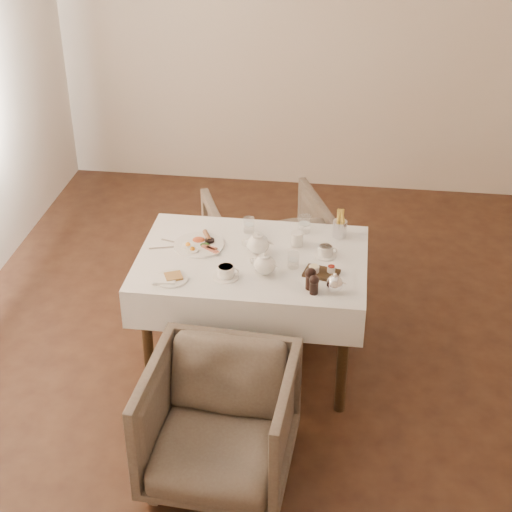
{
  "coord_description": "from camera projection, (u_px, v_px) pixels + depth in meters",
  "views": [
    {
      "loc": [
        0.23,
        -3.77,
        3.02
      ],
      "look_at": [
        -0.25,
        -0.15,
        0.82
      ],
      "focal_mm": 55.0,
      "sensor_mm": 36.0,
      "label": 1
    }
  ],
  "objects": [
    {
      "name": "fries_cup",
      "position": [
        340.0,
        224.0,
        4.54
      ],
      "size": [
        0.08,
        0.08,
        0.18
      ],
      "rotation": [
        0.0,
        0.0,
        0.24
      ],
      "color": "silver",
      "rests_on": "table"
    },
    {
      "name": "teacup_far",
      "position": [
        325.0,
        251.0,
        4.37
      ],
      "size": [
        0.13,
        0.13,
        0.06
      ],
      "rotation": [
        0.0,
        0.0,
        -0.02
      ],
      "color": "white",
      "rests_on": "table"
    },
    {
      "name": "creamer",
      "position": [
        297.0,
        239.0,
        4.47
      ],
      "size": [
        0.08,
        0.08,
        0.08
      ],
      "primitive_type": "cylinder",
      "rotation": [
        0.0,
        0.0,
        0.12
      ],
      "color": "white",
      "rests_on": "table"
    },
    {
      "name": "pepper_mill_left",
      "position": [
        311.0,
        278.0,
        4.07
      ],
      "size": [
        0.07,
        0.07,
        0.12
      ],
      "primitive_type": null,
      "rotation": [
        0.0,
        0.0,
        0.09
      ],
      "color": "black",
      "rests_on": "table"
    },
    {
      "name": "armchair_near",
      "position": [
        219.0,
        423.0,
        3.84
      ],
      "size": [
        0.75,
        0.77,
        0.66
      ],
      "primitive_type": "imported",
      "rotation": [
        0.0,
        0.0,
        -0.06
      ],
      "color": "brown",
      "rests_on": "ground"
    },
    {
      "name": "pepper_mill_right",
      "position": [
        314.0,
        284.0,
        4.04
      ],
      "size": [
        0.07,
        0.07,
        0.11
      ],
      "primitive_type": null,
      "rotation": [
        0.0,
        0.0,
        -0.27
      ],
      "color": "black",
      "rests_on": "table"
    },
    {
      "name": "table",
      "position": [
        252.0,
        275.0,
        4.44
      ],
      "size": [
        1.28,
        0.88,
        0.75
      ],
      "color": "black",
      "rests_on": "ground"
    },
    {
      "name": "teapot_front",
      "position": [
        265.0,
        263.0,
        4.19
      ],
      "size": [
        0.2,
        0.17,
        0.13
      ],
      "primitive_type": null,
      "rotation": [
        0.0,
        0.0,
        -0.33
      ],
      "color": "white",
      "rests_on": "table"
    },
    {
      "name": "glass_mid",
      "position": [
        293.0,
        260.0,
        4.26
      ],
      "size": [
        0.07,
        0.07,
        0.09
      ],
      "primitive_type": "cylinder",
      "rotation": [
        0.0,
        0.0,
        0.19
      ],
      "color": "silver",
      "rests_on": "table"
    },
    {
      "name": "glass_right",
      "position": [
        304.0,
        224.0,
        4.6
      ],
      "size": [
        0.09,
        0.09,
        0.1
      ],
      "primitive_type": "cylinder",
      "rotation": [
        0.0,
        0.0,
        0.26
      ],
      "color": "silver",
      "rests_on": "table"
    },
    {
      "name": "condiment_board",
      "position": [
        321.0,
        272.0,
        4.22
      ],
      "size": [
        0.21,
        0.16,
        0.05
      ],
      "rotation": [
        0.0,
        0.0,
        -0.23
      ],
      "color": "black",
      "rests_on": "table"
    },
    {
      "name": "cutlery_knife",
      "position": [
        166.0,
        248.0,
        4.46
      ],
      "size": [
        0.19,
        0.06,
        0.0
      ],
      "primitive_type": "cube",
      "rotation": [
        0.0,
        0.0,
        1.84
      ],
      "color": "silver",
      "rests_on": "table"
    },
    {
      "name": "armchair_far",
      "position": [
        267.0,
        249.0,
        5.25
      ],
      "size": [
        0.98,
        0.99,
        0.7
      ],
      "primitive_type": "imported",
      "rotation": [
        0.0,
        0.0,
        3.53
      ],
      "color": "brown",
      "rests_on": "ground"
    },
    {
      "name": "glass_left",
      "position": [
        249.0,
        225.0,
        4.6
      ],
      "size": [
        0.08,
        0.08,
        0.09
      ],
      "primitive_type": "cylinder",
      "rotation": [
        0.0,
        0.0,
        -0.32
      ],
      "color": "silver",
      "rests_on": "table"
    },
    {
      "name": "breakfast_plate",
      "position": [
        199.0,
        244.0,
        4.48
      ],
      "size": [
        0.29,
        0.29,
        0.04
      ],
      "rotation": [
        0.0,
        0.0,
        -0.01
      ],
      "color": "white",
      "rests_on": "table"
    },
    {
      "name": "silver_pot",
      "position": [
        335.0,
        283.0,
        4.05
      ],
      "size": [
        0.13,
        0.11,
        0.12
      ],
      "primitive_type": null,
      "rotation": [
        0.0,
        0.0,
        -0.26
      ],
      "color": "white",
      "rests_on": "table"
    },
    {
      "name": "cutlery_fork",
      "position": [
        174.0,
        242.0,
        4.52
      ],
      "size": [
        0.17,
        0.06,
        0.0
      ],
      "primitive_type": "cube",
      "rotation": [
        0.0,
        0.0,
        1.28
      ],
      "color": "silver",
      "rests_on": "table"
    },
    {
      "name": "teapot_centre",
      "position": [
        258.0,
        242.0,
        4.38
      ],
      "size": [
        0.18,
        0.14,
        0.14
      ],
      "primitive_type": null,
      "rotation": [
        0.0,
        0.0,
        -0.04
      ],
      "color": "white",
      "rests_on": "table"
    },
    {
      "name": "side_plate",
      "position": [
        170.0,
        279.0,
        4.17
      ],
      "size": [
        0.18,
        0.18,
        0.02
      ],
      "rotation": [
        0.0,
        0.0,
        0.22
      ],
      "color": "white",
      "rests_on": "table"
    },
    {
      "name": "teacup_near",
      "position": [
        226.0,
        272.0,
        4.18
      ],
      "size": [
        0.14,
        0.14,
        0.07
      ],
      "rotation": [
        0.0,
        0.0,
        -0.06
      ],
      "color": "white",
      "rests_on": "table"
    }
  ]
}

